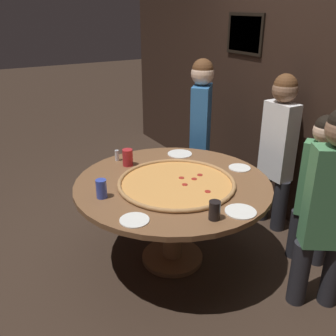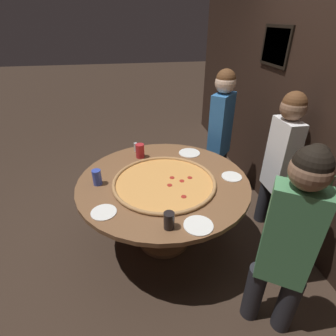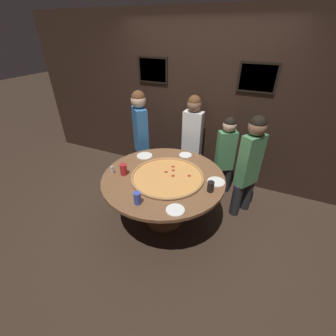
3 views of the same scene
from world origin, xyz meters
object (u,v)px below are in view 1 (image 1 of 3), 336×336
diner_side_right (278,144)px  diner_far_right (317,183)px  white_plate_far_back (134,220)px  white_plate_right_side (241,211)px  dining_table (173,197)px  drink_cup_centre_back (128,158)px  drink_cup_by_shaker (215,210)px  white_plate_left_side (240,168)px  diner_centre_back (201,124)px  white_plate_near_front (180,154)px  diner_side_left (330,202)px  condiment_shaker (117,155)px  giant_pizza (176,183)px  drink_cup_near_right (101,189)px

diner_side_right → diner_far_right: 0.62m
white_plate_far_back → white_plate_right_side: 0.71m
dining_table → drink_cup_centre_back: drink_cup_centre_back is taller
drink_cup_by_shaker → diner_far_right: (-0.04, 1.04, -0.08)m
drink_cup_by_shaker → white_plate_left_side: bearing=129.0°
dining_table → diner_side_right: 1.16m
drink_cup_by_shaker → diner_far_right: diner_far_right is taller
drink_cup_by_shaker → diner_centre_back: 1.66m
drink_cup_by_shaker → white_plate_right_side: size_ratio=0.60×
drink_cup_by_shaker → white_plate_far_back: 0.52m
white_plate_near_front → diner_side_left: bearing=10.5°
dining_table → white_plate_left_side: 0.65m
condiment_shaker → giant_pizza: bearing=16.2°
white_plate_far_back → white_plate_near_front: (-0.85, 0.88, 0.00)m
drink_cup_by_shaker → diner_side_left: (0.33, 0.68, 0.03)m
white_plate_far_back → condiment_shaker: condiment_shaker is taller
white_plate_near_front → diner_side_left: size_ratio=0.15×
drink_cup_by_shaker → diner_side_right: size_ratio=0.09×
drink_cup_by_shaker → drink_cup_near_right: (-0.65, -0.52, 0.01)m
diner_far_right → drink_cup_centre_back: bearing=17.0°
diner_side_right → giant_pizza: bearing=93.8°
white_plate_far_back → condiment_shaker: bearing=162.8°
white_plate_left_side → white_plate_right_side: 0.75m
white_plate_right_side → diner_far_right: (-0.06, 0.83, -0.02)m
white_plate_right_side → diner_centre_back: diner_centre_back is taller
condiment_shaker → diner_far_right: size_ratio=0.08×
drink_cup_by_shaker → white_plate_near_front: size_ratio=0.56×
drink_cup_by_shaker → white_plate_right_side: (0.02, 0.21, -0.06)m
giant_pizza → diner_far_right: bearing=62.2°
drink_cup_by_shaker → giant_pizza: bearing=174.6°
drink_cup_near_right → diner_side_right: diner_side_right is taller
dining_table → drink_cup_near_right: 0.61m
white_plate_far_back → white_plate_right_side: same height
white_plate_right_side → drink_cup_centre_back: bearing=-164.2°
dining_table → diner_side_right: bearing=90.5°
condiment_shaker → drink_cup_centre_back: bearing=13.8°
white_plate_near_front → diner_side_right: size_ratio=0.15×
diner_centre_back → drink_cup_near_right: bearing=162.8°
white_plate_near_front → drink_cup_by_shaker: bearing=-21.0°
white_plate_left_side → diner_side_left: 0.89m
drink_cup_by_shaker → white_plate_right_side: drink_cup_by_shaker is taller
giant_pizza → drink_cup_by_shaker: (0.56, -0.05, 0.05)m
drink_cup_by_shaker → drink_cup_near_right: 0.83m
giant_pizza → white_plate_right_side: (0.58, 0.15, -0.01)m
white_plate_far_back → diner_side_right: size_ratio=0.13×
white_plate_left_side → condiment_shaker: 1.08m
dining_table → white_plate_far_back: bearing=-53.8°
diner_side_left → diner_side_right: (-0.96, 0.51, 0.01)m
condiment_shaker → diner_side_right: 1.48m
condiment_shaker → diner_centre_back: 1.04m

